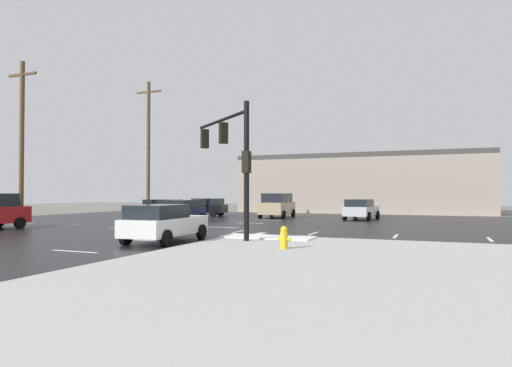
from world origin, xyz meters
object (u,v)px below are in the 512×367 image
object	(u,v)px
traffic_signal_mast	(231,150)
suv_tan	(277,205)
sedan_navy	(179,211)
sedan_black	(203,207)
fire_hydrant	(284,237)
sedan_silver	(361,209)
sedan_green	(157,209)
sedan_white	(164,222)
utility_pole_far	(148,148)
utility_pole_mid	(22,140)

from	to	relation	value
traffic_signal_mast	suv_tan	size ratio (longest dim) A/B	1.16
sedan_navy	sedan_black	world-z (taller)	same
traffic_signal_mast	sedan_black	distance (m)	20.92
fire_hydrant	sedan_silver	bearing A→B (deg)	91.40
sedan_green	sedan_black	world-z (taller)	same
sedan_silver	sedan_green	bearing A→B (deg)	121.09
sedan_white	utility_pole_far	xyz separation A→B (m)	(-10.60, 13.90, 4.82)
sedan_black	utility_pole_far	distance (m)	7.57
traffic_signal_mast	fire_hydrant	world-z (taller)	traffic_signal_mast
sedan_white	sedan_black	bearing A→B (deg)	21.23
suv_tan	utility_pole_far	bearing A→B (deg)	120.83
traffic_signal_mast	sedan_green	size ratio (longest dim) A/B	1.22
sedan_white	sedan_green	xyz separation A→B (m)	(-8.81, 12.48, 0.00)
utility_pole_mid	sedan_green	bearing A→B (deg)	64.12
sedan_green	utility_pole_far	size ratio (longest dim) A/B	0.43
sedan_silver	suv_tan	size ratio (longest dim) A/B	0.94
suv_tan	traffic_signal_mast	bearing A→B (deg)	-170.48
fire_hydrant	sedan_navy	distance (m)	16.14
traffic_signal_mast	sedan_black	bearing A→B (deg)	-16.80
utility_pole_far	sedan_navy	bearing A→B (deg)	-34.72
sedan_black	sedan_green	bearing A→B (deg)	84.20
sedan_silver	utility_pole_mid	distance (m)	23.95
sedan_black	utility_pole_far	bearing A→B (deg)	66.19
sedan_black	utility_pole_mid	bearing A→B (deg)	69.73
sedan_green	sedan_white	bearing A→B (deg)	118.89
utility_pole_mid	utility_pole_far	distance (m)	10.05
fire_hydrant	sedan_black	bearing A→B (deg)	124.98
sedan_green	utility_pole_mid	xyz separation A→B (m)	(-4.06, -8.36, 4.42)
sedan_white	utility_pole_mid	bearing A→B (deg)	69.30
sedan_green	utility_pole_mid	bearing A→B (deg)	57.77
traffic_signal_mast	sedan_silver	distance (m)	17.92
sedan_black	sedan_navy	bearing A→B (deg)	103.85
sedan_navy	sedan_silver	bearing A→B (deg)	132.13
sedan_black	sedan_silver	bearing A→B (deg)	174.28
sedan_silver	sedan_black	size ratio (longest dim) A/B	1.00
utility_pole_mid	sedan_black	bearing A→B (deg)	74.89
traffic_signal_mast	utility_pole_mid	size ratio (longest dim) A/B	0.56
sedan_navy	sedan_green	xyz separation A→B (m)	(-3.17, 2.01, 0.00)
sedan_black	utility_pole_mid	size ratio (longest dim) A/B	0.46
fire_hydrant	sedan_black	size ratio (longest dim) A/B	0.17
sedan_silver	utility_pole_mid	xyz separation A→B (m)	(-18.00, -15.18, 4.42)
sedan_black	utility_pole_far	world-z (taller)	utility_pole_far
fire_hydrant	suv_tan	size ratio (longest dim) A/B	0.16
sedan_black	suv_tan	xyz separation A→B (m)	(6.86, 0.39, 0.24)
sedan_green	utility_pole_mid	distance (m)	10.29
fire_hydrant	sedan_black	xyz separation A→B (m)	(-14.36, 20.51, 0.32)
utility_pole_far	utility_pole_mid	bearing A→B (deg)	-103.05
sedan_white	sedan_navy	bearing A→B (deg)	25.37
sedan_white	utility_pole_mid	size ratio (longest dim) A/B	0.46
suv_tan	sedan_black	bearing A→B (deg)	89.92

